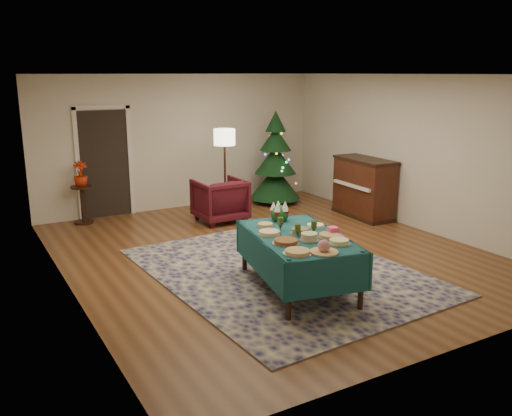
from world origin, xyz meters
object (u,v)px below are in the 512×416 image
gift_box (333,231)px  christmas_tree (275,162)px  armchair (220,198)px  floor_lamp (225,142)px  side_table (83,205)px  potted_plant (81,179)px  piano (364,188)px  buffet_table (298,246)px

gift_box → christmas_tree: (1.88, 4.43, 0.11)m
christmas_tree → armchair: bearing=-155.3°
floor_lamp → side_table: size_ratio=2.40×
gift_box → side_table: size_ratio=0.17×
armchair → potted_plant: size_ratio=1.93×
potted_plant → piano: (4.83, -2.20, -0.27)m
side_table → gift_box: bearing=-66.4°
gift_box → piano: bearing=43.2°
potted_plant → piano: piano is taller
christmas_tree → piano: size_ratio=1.46×
armchair → piano: (2.56, -1.08, 0.11)m
buffet_table → piano: bearing=37.2°
gift_box → side_table: gift_box is taller
floor_lamp → armchair: bearing=-129.8°
piano → armchair: bearing=157.2°
floor_lamp → christmas_tree: christmas_tree is taller
armchair → piano: bearing=156.9°
armchair → potted_plant: 2.56m
buffet_table → potted_plant: (-1.68, 4.59, 0.25)m
gift_box → buffet_table: bearing=155.5°
buffet_table → potted_plant: potted_plant is taller
buffet_table → side_table: 4.89m
gift_box → piano: (2.75, 2.58, -0.22)m
floor_lamp → potted_plant: (-2.55, 0.78, -0.60)m
buffet_table → armchair: (0.59, 3.47, -0.14)m
gift_box → side_table: (-2.08, 4.78, -0.43)m
buffet_table → side_table: bearing=110.1°
buffet_table → gift_box: (0.41, -0.18, 0.19)m
buffet_table → floor_lamp: floor_lamp is taller
potted_plant → side_table: bearing=180.0°
floor_lamp → side_table: 2.88m
armchair → christmas_tree: christmas_tree is taller
buffet_table → armchair: bearing=80.3°
buffet_table → christmas_tree: christmas_tree is taller
armchair → side_table: 2.53m
armchair → potted_plant: (-2.27, 1.12, 0.39)m
gift_box → armchair: size_ratio=0.13×
piano → potted_plant: bearing=155.5°
potted_plant → christmas_tree: bearing=-4.9°
gift_box → potted_plant: 5.21m
christmas_tree → floor_lamp: bearing=-162.7°
buffet_table → gift_box: 0.49m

